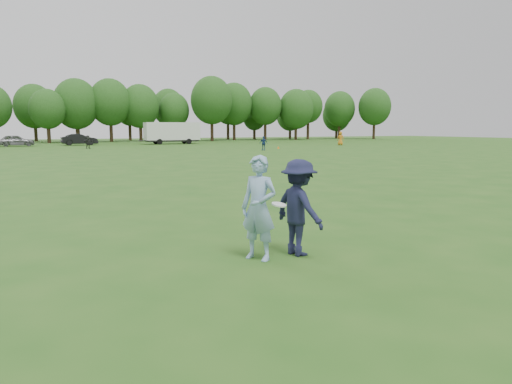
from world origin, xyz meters
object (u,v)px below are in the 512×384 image
Objects in this scene: defender at (299,208)px; car_f at (79,140)px; player_far_b at (263,143)px; cargo_trailer at (172,132)px; car_e at (16,141)px; field_cone at (278,147)px; player_far_c at (340,138)px; thrower at (259,208)px; player_far_d at (88,142)px.

defender is 60.70m from car_f.
player_far_b is 23.62m from cargo_trailer.
car_e is 34.51m from field_cone.
player_far_c is at bearing -120.20° from car_f.
field_cone is at bearing 70.93° from player_far_c.
player_far_c reaches higher than field_cone.
defender is at bearing 100.56° from player_far_c.
thrower is 56.58m from player_far_c.
thrower reaches higher than player_far_d.
car_e is (-24.41, 23.35, 0.00)m from player_far_b.
car_f is at bearing 176.74° from cargo_trailer.
defender is at bearing -120.59° from player_far_d.
player_far_d is at bearing -11.76° from defender.
player_far_d reaches higher than field_cone.
player_far_d reaches higher than car_e.
player_far_b is at bearing -66.13° from player_far_d.
car_f is 0.53× the size of cargo_trailer.
player_far_d is (0.81, 48.93, -0.14)m from defender.
player_far_b is at bearing -136.86° from car_e.
player_far_c reaches higher than car_e.
player_far_c reaches higher than player_far_d.
field_cone is at bearing -55.17° from player_far_d.
car_f is at bearing 133.11° from field_cone.
cargo_trailer is (13.71, 59.96, 0.87)m from defender.
defender is at bearing -176.48° from car_e.
player_far_c is 1.24× the size of player_far_d.
player_far_c is at bearing -37.03° from cargo_trailer.
player_far_c is at bearing 23.75° from field_cone.
player_far_c is 0.43× the size of car_e.
thrower is 1.00× the size of player_far_c.
cargo_trailer is at bearing 10.14° from player_far_c.
field_cone is (27.70, -20.57, -0.60)m from car_e.
player_far_d is 0.17× the size of cargo_trailer.
field_cone is at bearing -129.73° from car_e.
player_far_d is 11.77m from car_f.
player_far_d is 17.01m from cargo_trailer.
car_e reaches higher than player_far_b.
player_far_d is (1.62, 48.88, -0.18)m from thrower.
defender is at bearing -117.70° from field_cone.
car_e reaches higher than field_cone.
car_e is 0.93× the size of car_f.
player_far_d reaches higher than player_far_b.
field_cone is 21.75m from cargo_trailer.
cargo_trailer is (20.72, -0.04, 1.02)m from car_e.
car_e is 0.49× the size of cargo_trailer.
thrower is at bearing 76.28° from defender.
player_far_b is at bearing -81.00° from cargo_trailer.
car_e is (-40.48, 14.95, -0.20)m from player_far_c.
car_f is 29.13m from field_cone.
player_far_b is (17.40, 36.65, -0.16)m from defender.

